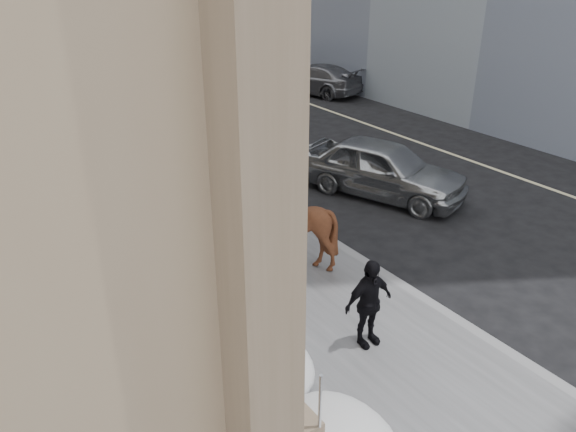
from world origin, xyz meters
The scene contains 13 objects.
ground centered at (0.00, 0.00, 0.00)m, with size 140.00×140.00×0.00m, color black.
sidewalk centered at (0.00, 10.00, 0.06)m, with size 5.00×80.00×0.12m, color #4D4D4F.
curb centered at (2.62, 10.00, 0.06)m, with size 0.24×80.00×0.12m, color slate.
lane_line centered at (10.50, 10.00, 0.01)m, with size 0.15×70.00×0.01m, color #BFB78C.
far_podium centered at (15.50, 10.00, 2.00)m, with size 2.00×80.00×4.00m, color brown.
streetlight_mid centered at (2.74, 14.00, 4.58)m, with size 1.71×0.24×8.00m.
traffic_signal centered at (2.07, 22.00, 4.00)m, with size 4.10×0.22×6.00m.
snow_bank centered at (-1.42, 8.11, 0.47)m, with size 1.70×18.10×0.76m.
mounted_horse_left centered at (-1.62, 1.51, 1.32)m, with size 1.38×2.81×2.82m.
mounted_horse_right centered at (0.93, 2.89, 1.24)m, with size 1.91×2.08×2.67m.
pedestrian centered at (0.62, -0.26, 0.99)m, with size 1.02×0.43×1.75m, color black.
car_silver centered at (5.82, 4.97, 0.86)m, with size 2.02×5.02×1.71m, color #95989C.
car_grey centered at (11.99, 16.71, 0.74)m, with size 2.08×5.11×1.48m, color #5A5C62.
Camera 1 is at (-5.32, -6.44, 6.79)m, focal length 35.00 mm.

